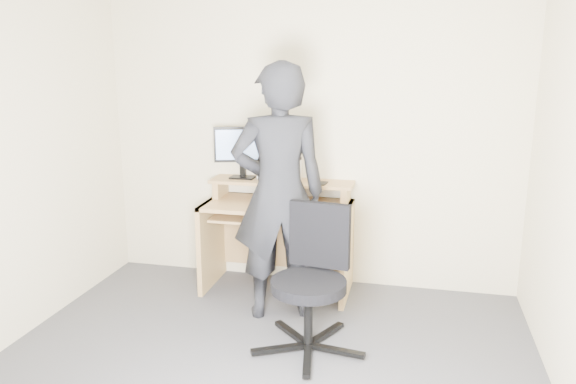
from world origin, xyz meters
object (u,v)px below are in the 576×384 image
at_px(person, 279,193).
at_px(monitor, 242,148).
at_px(desk, 280,224).
at_px(office_chair, 312,274).

bearing_deg(person, monitor, -71.39).
relative_size(desk, person, 0.63).
height_order(desk, monitor, monitor).
bearing_deg(office_chair, person, 136.22).
bearing_deg(person, office_chair, 108.34).
bearing_deg(monitor, office_chair, -70.81).
xyz_separation_m(desk, person, (0.12, -0.52, 0.40)).
distance_m(monitor, office_chair, 1.46).
bearing_deg(office_chair, monitor, 136.38).
height_order(desk, person, person).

